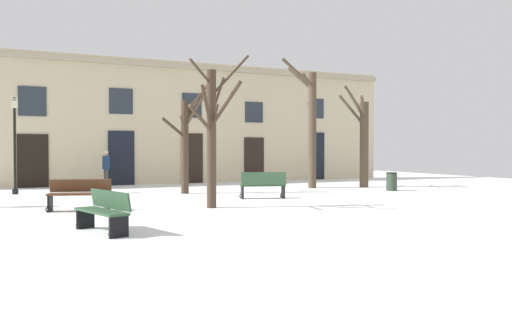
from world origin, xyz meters
TOP-DOWN VIEW (x-y plane):
  - ground_plane at (0.00, 0.00)m, footprint 36.12×36.12m
  - building_facade at (-0.01, 10.02)m, footprint 22.58×0.60m
  - tree_near_facade at (-1.99, 4.12)m, footprint 1.92×1.62m
  - tree_left_of_center at (3.88, 4.62)m, footprint 1.79×1.83m
  - tree_foreground at (-2.67, -0.83)m, footprint 2.12×1.71m
  - tree_center at (6.18, 3.95)m, footprint 1.18×1.77m
  - streetlamp at (-7.97, 6.51)m, footprint 0.30×0.30m
  - litter_bin at (6.10, 1.90)m, footprint 0.46×0.46m
  - bench_back_to_back_left at (-6.15, -4.01)m, footprint 0.94×1.75m
  - bench_near_center_tree at (-0.13, 1.07)m, footprint 1.64×0.83m
  - bench_facing_shops at (-6.25, 0.02)m, footprint 1.74×0.92m
  - person_strolling at (-4.33, 8.69)m, footprint 0.28×0.41m

SIDE VIEW (x-z plane):
  - ground_plane at x=0.00m, z-range 0.00..0.00m
  - litter_bin at x=6.10m, z-range 0.00..0.76m
  - bench_back_to_back_left at x=-6.15m, z-range 0.02..0.88m
  - bench_facing_shops at x=-6.25m, z-range 0.02..0.90m
  - bench_near_center_tree at x=-0.13m, z-range 0.01..0.94m
  - person_strolling at x=-4.33m, z-range 0.09..1.76m
  - tree_near_facade at x=-1.99m, z-range -0.10..4.22m
  - tree_center at x=6.18m, z-range -0.13..4.45m
  - tree_foreground at x=-2.67m, z-range -0.03..4.49m
  - streetlamp at x=-7.97m, z-range 0.42..4.11m
  - tree_left_of_center at x=3.88m, z-range -0.06..5.68m
  - building_facade at x=-0.01m, z-range 0.05..6.13m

